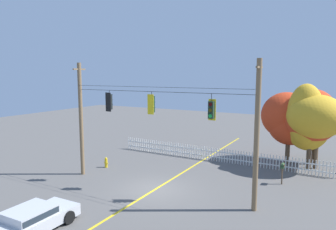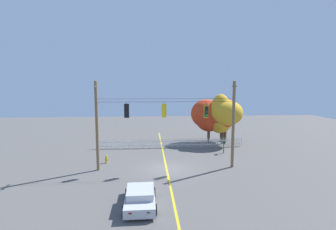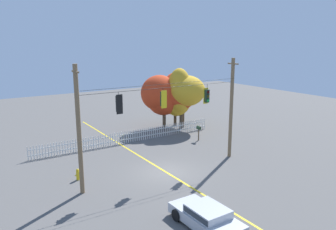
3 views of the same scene
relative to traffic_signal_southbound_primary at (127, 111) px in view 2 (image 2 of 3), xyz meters
name	(u,v)px [view 2 (image 2 of 3)]	position (x,y,z in m)	size (l,w,h in m)	color
ground	(166,168)	(3.52, 0.01, -5.36)	(80.00, 80.00, 0.00)	#565451
lane_centerline_stripe	(166,168)	(3.52, 0.01, -5.35)	(0.16, 36.00, 0.01)	gold
signal_support_span	(166,125)	(3.52, 0.01, -1.29)	(12.57, 1.10, 7.96)	brown
traffic_signal_southbound_primary	(127,111)	(0.00, 0.00, 0.00)	(0.43, 0.38, 1.39)	black
traffic_signal_northbound_secondary	(164,110)	(3.30, 0.00, 0.00)	(0.43, 0.38, 1.38)	black
traffic_signal_westbound_side	(206,112)	(7.15, 0.02, -0.13)	(0.43, 0.38, 1.49)	black
white_picket_fence	(170,143)	(4.53, 7.89, -4.79)	(17.84, 0.06, 1.13)	silver
autumn_maple_near_fence	(208,115)	(9.70, 10.52, -1.69)	(4.12, 3.82, 5.74)	brown
autumn_maple_mid	(223,114)	(11.42, 9.37, -1.45)	(4.35, 4.08, 6.49)	#473828
autumn_oak_far_east	(220,114)	(11.42, 10.81, -1.64)	(4.14, 3.63, 5.66)	brown
autumn_maple_far_west	(222,113)	(11.44, 9.89, -1.41)	(3.98, 3.76, 6.06)	brown
parked_car	(140,197)	(1.35, -7.21, -4.75)	(2.07, 4.18, 1.15)	#B7BABF
fire_hydrant	(106,159)	(-2.24, 2.09, -4.97)	(0.38, 0.22, 0.79)	gold
roadside_mailbox	(224,143)	(10.27, 4.87, -4.20)	(0.25, 0.44, 1.42)	brown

